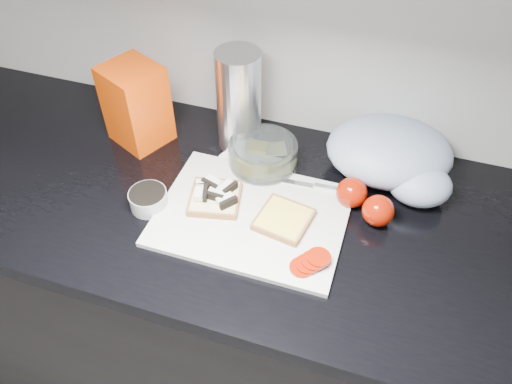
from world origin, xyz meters
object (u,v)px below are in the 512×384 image
cutting_board (252,216)px  steel_canister (239,101)px  glass_bowl (263,156)px  bread_bag (136,105)px

cutting_board → steel_canister: (-0.11, 0.23, 0.12)m
cutting_board → glass_bowl: bearing=99.3°
glass_bowl → steel_canister: steel_canister is taller
glass_bowl → steel_canister: bearing=140.7°
bread_bag → steel_canister: 0.25m
cutting_board → glass_bowl: glass_bowl is taller
cutting_board → bread_bag: 0.40m
bread_bag → cutting_board: bearing=-1.0°
glass_bowl → cutting_board: bearing=-80.7°
cutting_board → bread_bag: size_ratio=1.99×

